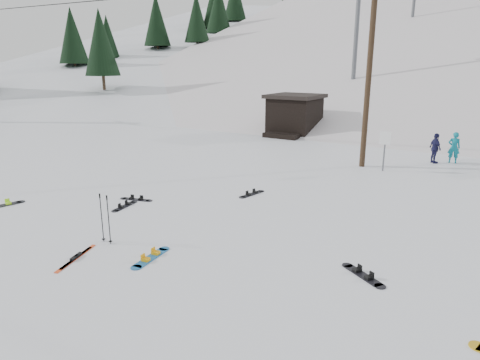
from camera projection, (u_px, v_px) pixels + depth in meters
The scene contains 19 objects.
ground at pixel (101, 269), 10.34m from camera, with size 200.00×200.00×0.00m, color white.
ski_slope at pixel (434, 191), 58.11m from camera, with size 60.00×75.00×45.00m, color silver.
ridge_left at pixel (194, 161), 70.97m from camera, with size 34.00×85.00×38.00m, color white.
treeline_left at pixel (167, 98), 60.52m from camera, with size 20.00×64.00×10.00m, color black, non-canonical shape.
treeline_crest at pixel (470, 89), 80.06m from camera, with size 50.00×6.00×10.00m, color black, non-canonical shape.
utility_pole at pixel (369, 66), 19.41m from camera, with size 2.00×0.26×9.00m.
trail_sign at pixel (385, 144), 19.39m from camera, with size 0.50×0.09×1.85m.
lift_hut at pixel (294, 115), 29.57m from camera, with size 3.40×4.10×2.75m.
lift_tower_near at pixel (357, 24), 34.67m from camera, with size 2.20×0.36×8.00m.
hero_snowboard at pixel (151, 257), 10.93m from camera, with size 0.44×1.45×0.10m.
hero_skis at pixel (76, 257), 10.92m from camera, with size 0.65×1.60×0.09m.
ski_poles at pixel (105, 218), 11.71m from camera, with size 0.39×0.10×1.40m.
board_scatter_a at pixel (136, 199), 15.59m from camera, with size 1.23×0.55×0.09m.
board_scatter_b at pixel (125, 206), 14.85m from camera, with size 0.43×1.27×0.09m.
board_scatter_c at pixel (1, 205), 14.90m from camera, with size 0.57×1.53×0.11m.
board_scatter_d at pixel (363, 275), 10.02m from camera, with size 1.22×0.86×0.10m.
board_scatter_f at pixel (252, 194), 16.23m from camera, with size 0.43×1.31×0.09m.
skier_teal at pixel (454, 147), 21.16m from camera, with size 0.57×0.37×1.55m, color #0D7586.
skier_navy at pixel (435, 148), 21.11m from camera, with size 0.88×0.37×1.50m, color #1C1B45.
Camera 1 is at (7.93, -6.08, 4.83)m, focal length 32.00 mm.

